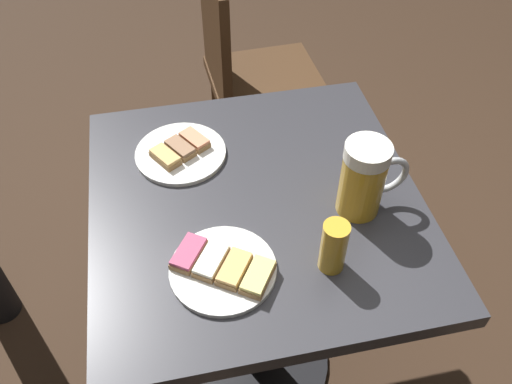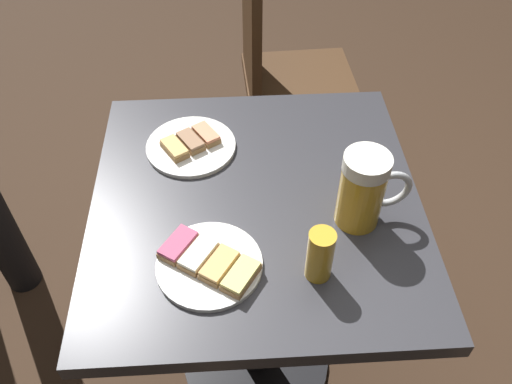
# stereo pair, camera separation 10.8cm
# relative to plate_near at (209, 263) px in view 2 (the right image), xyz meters

# --- Properties ---
(ground_plane) EXTENTS (6.00, 6.00, 0.00)m
(ground_plane) POSITION_rel_plate_near_xyz_m (-0.17, 0.10, -0.75)
(ground_plane) COLOR #382619
(cafe_table) EXTENTS (0.71, 0.68, 0.74)m
(cafe_table) POSITION_rel_plate_near_xyz_m (-0.17, 0.10, -0.19)
(cafe_table) COLOR black
(cafe_table) RESTS_ON ground_plane
(plate_near) EXTENTS (0.20, 0.20, 0.03)m
(plate_near) POSITION_rel_plate_near_xyz_m (0.00, 0.00, 0.00)
(plate_near) COLOR white
(plate_near) RESTS_ON cafe_table
(plate_far) EXTENTS (0.20, 0.20, 0.03)m
(plate_far) POSITION_rel_plate_near_xyz_m (-0.33, -0.04, -0.00)
(plate_far) COLOR white
(plate_far) RESTS_ON cafe_table
(beer_mug) EXTENTS (0.09, 0.15, 0.17)m
(beer_mug) POSITION_rel_plate_near_xyz_m (-0.10, 0.30, 0.07)
(beer_mug) COLOR gold
(beer_mug) RESTS_ON cafe_table
(beer_glass_small) EXTENTS (0.05, 0.05, 0.11)m
(beer_glass_small) POSITION_rel_plate_near_xyz_m (0.03, 0.20, 0.05)
(beer_glass_small) COLOR gold
(beer_glass_small) RESTS_ON cafe_table
(cafe_chair) EXTENTS (0.40, 0.40, 0.86)m
(cafe_chair) POSITION_rel_plate_near_xyz_m (-0.96, 0.23, -0.25)
(cafe_chair) COLOR #472D19
(cafe_chair) RESTS_ON ground_plane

